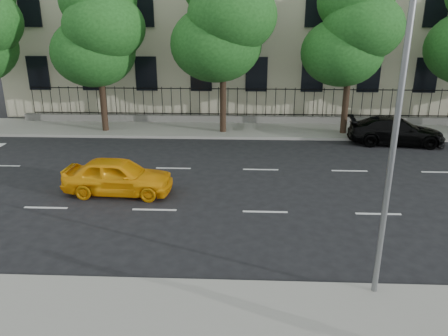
# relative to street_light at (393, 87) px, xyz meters

# --- Properties ---
(ground) EXTENTS (120.00, 120.00, 0.00)m
(ground) POSITION_rel_street_light_xyz_m (-2.50, 1.77, -5.15)
(ground) COLOR black
(ground) RESTS_ON ground
(far_sidewalk) EXTENTS (60.00, 4.00, 0.15)m
(far_sidewalk) POSITION_rel_street_light_xyz_m (-2.50, 15.77, -5.07)
(far_sidewalk) COLOR gray
(far_sidewalk) RESTS_ON ground
(lane_markings) EXTENTS (49.60, 4.62, 0.01)m
(lane_markings) POSITION_rel_street_light_xyz_m (-2.50, 6.52, -5.14)
(lane_markings) COLOR silver
(lane_markings) RESTS_ON ground
(iron_fence) EXTENTS (30.00, 0.50, 2.20)m
(iron_fence) POSITION_rel_street_light_xyz_m (-2.50, 17.47, -4.50)
(iron_fence) COLOR slate
(iron_fence) RESTS_ON far_sidewalk
(street_light) EXTENTS (0.25, 3.32, 8.05)m
(street_light) POSITION_rel_street_light_xyz_m (0.00, 0.00, 0.00)
(street_light) COLOR slate
(street_light) RESTS_ON near_sidewalk
(tree_b) EXTENTS (5.53, 5.12, 8.97)m
(tree_b) POSITION_rel_street_light_xyz_m (-11.46, 15.13, 0.69)
(tree_b) COLOR #382619
(tree_b) RESTS_ON far_sidewalk
(tree_c) EXTENTS (5.89, 5.50, 9.80)m
(tree_c) POSITION_rel_street_light_xyz_m (-4.46, 15.13, 1.26)
(tree_c) COLOR #382619
(tree_c) RESTS_ON far_sidewalk
(tree_d) EXTENTS (5.34, 4.94, 8.84)m
(tree_d) POSITION_rel_street_light_xyz_m (2.54, 15.13, 0.69)
(tree_d) COLOR #382619
(tree_d) RESTS_ON far_sidewalk
(yellow_taxi) EXTENTS (4.31, 1.91, 1.44)m
(yellow_taxi) POSITION_rel_street_light_xyz_m (-8.17, 5.76, -4.43)
(yellow_taxi) COLOR #FFAA0E
(yellow_taxi) RESTS_ON ground
(black_sedan) EXTENTS (5.20, 2.54, 1.46)m
(black_sedan) POSITION_rel_street_light_xyz_m (4.93, 13.27, -4.42)
(black_sedan) COLOR black
(black_sedan) RESTS_ON ground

